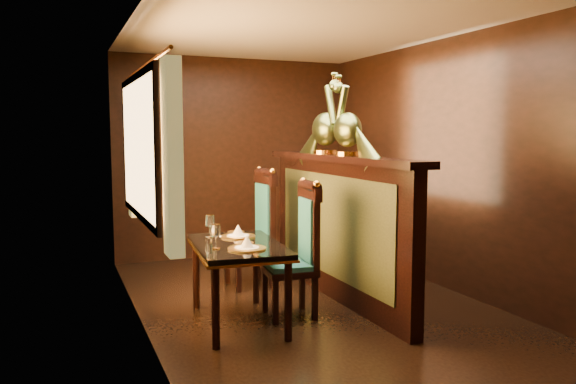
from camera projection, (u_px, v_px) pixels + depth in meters
name	position (u px, v px, depth m)	size (l,w,h in m)	color
ground	(319.00, 310.00, 4.97)	(5.00, 5.00, 0.00)	black
room_shell	(310.00, 131.00, 4.79)	(3.04, 5.04, 2.52)	black
partition	(336.00, 224.00, 5.30)	(0.26, 2.70, 1.36)	black
dining_table	(237.00, 251.00, 4.57)	(0.79, 1.20, 0.87)	black
chair_left	(301.00, 245.00, 4.78)	(0.46, 0.48, 1.18)	black
chair_right	(259.00, 224.00, 5.76)	(0.45, 0.49, 1.22)	black
peacock_left	(348.00, 115.00, 5.02)	(0.23, 0.62, 0.74)	#1B533B
peacock_right	(325.00, 114.00, 5.42)	(0.24, 0.65, 0.77)	#1B533B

